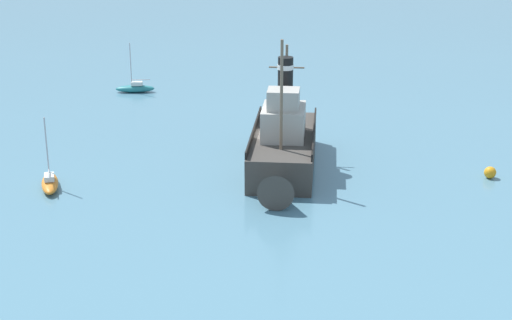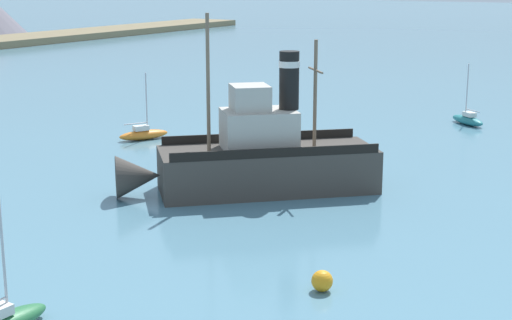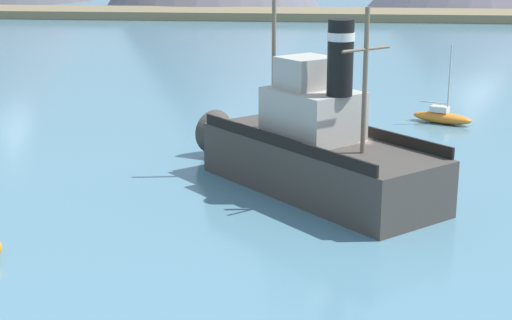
% 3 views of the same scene
% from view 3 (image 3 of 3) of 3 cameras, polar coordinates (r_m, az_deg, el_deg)
% --- Properties ---
extents(ground_plane, '(600.00, 600.00, 0.00)m').
position_cam_3_polar(ground_plane, '(36.27, 6.23, -1.99)').
color(ground_plane, teal).
extents(shoreline_strip, '(240.00, 12.00, 1.20)m').
position_cam_3_polar(shoreline_strip, '(118.77, 6.05, 10.47)').
color(shoreline_strip, '#7A6B4C').
rests_on(shoreline_strip, ground).
extents(old_tugboat, '(12.25, 12.87, 9.90)m').
position_cam_3_polar(old_tugboat, '(35.45, 3.96, 0.74)').
color(old_tugboat, '#423D38').
rests_on(old_tugboat, ground).
extents(sailboat_orange, '(3.87, 2.78, 4.90)m').
position_cam_3_polar(sailboat_orange, '(50.15, 13.38, 3.09)').
color(sailboat_orange, orange).
rests_on(sailboat_orange, ground).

